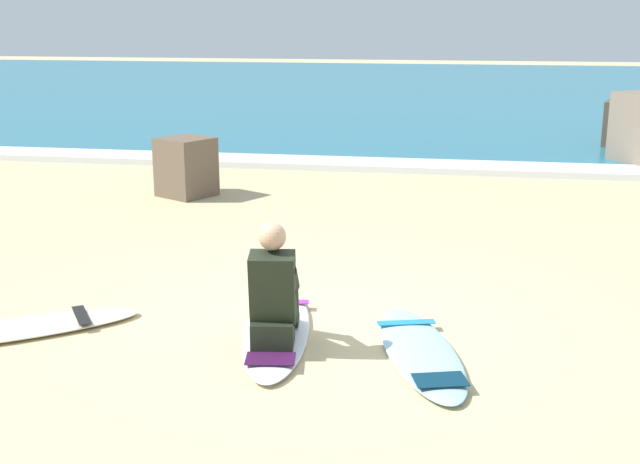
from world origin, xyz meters
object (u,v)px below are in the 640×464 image
at_px(surfboard_main, 277,330).
at_px(surfer_seated, 274,295).
at_px(surfboard_spare_near, 5,330).
at_px(shoreline_rock, 186,167).
at_px(surfboard_spare_far, 421,351).

xyz_separation_m(surfboard_main, surfer_seated, (0.04, -0.28, 0.40)).
relative_size(surfboard_spare_near, shoreline_rock, 2.51).
height_order(surfboard_main, surfboard_spare_far, same).
height_order(surfboard_main, shoreline_rock, shoreline_rock).
bearing_deg(surfboard_main, shoreline_rock, 116.30).
xyz_separation_m(surfboard_spare_far, shoreline_rock, (-3.59, 5.13, 0.38)).
xyz_separation_m(surfboard_main, shoreline_rock, (-2.42, 4.89, 0.38)).
distance_m(surfboard_main, shoreline_rock, 5.47).
height_order(surfer_seated, surfboard_spare_near, surfer_seated).
height_order(surfboard_main, surfboard_spare_near, same).
bearing_deg(shoreline_rock, surfboard_spare_far, -55.00).
xyz_separation_m(surfboard_main, surfboard_spare_far, (1.17, -0.24, 0.00)).
bearing_deg(surfboard_spare_far, surfboard_main, 168.60).
distance_m(surfer_seated, surfboard_spare_far, 1.20).
xyz_separation_m(surfer_seated, surfboard_spare_near, (-2.22, -0.09, -0.40)).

